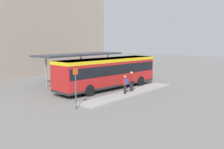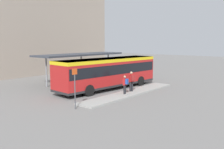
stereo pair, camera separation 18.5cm
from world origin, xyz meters
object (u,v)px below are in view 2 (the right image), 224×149
Objects in this scene: pedestrian_waiting at (125,83)px; bicycle_yellow at (126,73)px; bicycle_green at (132,73)px; platform_sign at (75,87)px; pedestrian_companion at (132,80)px; city_bus at (108,71)px; potted_planter_near_shelter at (124,74)px.

bicycle_yellow is at bearing -65.74° from pedestrian_waiting.
bicycle_green is 0.58× the size of platform_sign.
bicycle_yellow is 0.57× the size of platform_sign.
pedestrian_companion is at bearing 1.55° from platform_sign.
pedestrian_waiting is at bearing -109.93° from city_bus.
bicycle_green is at bearing -38.58° from pedestrian_companion.
pedestrian_waiting reaches higher than bicycle_yellow.
city_bus is at bearing -35.95° from pedestrian_waiting.
city_bus is 7.27× the size of pedestrian_waiting.
pedestrian_companion reaches higher than bicycle_green.
platform_sign is (-16.02, -6.37, 1.20)m from bicycle_green.
platform_sign is at bearing 121.40° from bicycle_green.
potted_planter_near_shelter is 0.45× the size of platform_sign.
bicycle_yellow is (-0.13, 0.88, -0.01)m from bicycle_green.
city_bus is 3.47m from pedestrian_waiting.
pedestrian_waiting is 0.57× the size of platform_sign.
platform_sign is (-6.99, -0.19, 0.41)m from pedestrian_companion.
bicycle_yellow is (8.75, 4.19, -1.40)m from city_bus.
bicycle_green is at bearing 21.68° from platform_sign.
pedestrian_companion is at bearing 130.53° from bicycle_yellow.
pedestrian_companion is (1.27, 0.22, 0.12)m from pedestrian_waiting.
city_bus is 6.55m from potted_planter_near_shelter.
pedestrian_waiting is 9.26m from potted_planter_near_shelter.
platform_sign is at bearing 116.63° from bicycle_yellow.
platform_sign reaches higher than potted_planter_near_shelter.
city_bus is 7.10× the size of bicycle_green.
pedestrian_waiting is 1.28× the size of potted_planter_near_shelter.
pedestrian_waiting is 1.00× the size of bicycle_yellow.
platform_sign is at bearing -156.81° from potted_planter_near_shelter.
bicycle_yellow is at bearing 18.29° from bicycle_green.
pedestrian_waiting is 1.29m from pedestrian_companion.
potted_planter_near_shelter is at bearing 23.19° from platform_sign.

